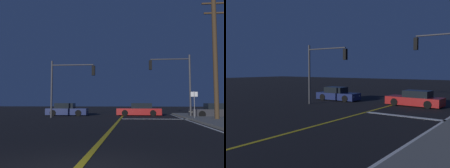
# 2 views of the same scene
# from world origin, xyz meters

# --- Properties ---
(sidewalk_right) EXTENTS (3.20, 33.07, 0.15)m
(sidewalk_right) POSITION_xyz_m (7.28, 9.19, 0.07)
(sidewalk_right) COLOR slate
(sidewalk_right) RESTS_ON ground
(lane_line_center) EXTENTS (0.20, 31.24, 0.01)m
(lane_line_center) POSITION_xyz_m (0.00, 9.19, 0.01)
(lane_line_center) COLOR gold
(lane_line_center) RESTS_ON ground
(lane_line_edge_right) EXTENTS (0.16, 31.24, 0.01)m
(lane_line_edge_right) POSITION_xyz_m (5.43, 9.19, 0.01)
(lane_line_edge_right) COLOR white
(lane_line_edge_right) RESTS_ON ground
(stop_bar) EXTENTS (5.68, 0.50, 0.01)m
(stop_bar) POSITION_xyz_m (2.84, 16.87, 0.01)
(stop_bar) COLOR white
(stop_bar) RESTS_ON ground
(car_far_approaching_red) EXTENTS (4.78, 2.09, 1.34)m
(car_far_approaching_red) POSITION_xyz_m (1.78, 22.09, 0.58)
(car_far_approaching_red) COLOR maroon
(car_far_approaching_red) RESTS_ON ground
(car_distant_tail_navy) EXTENTS (4.42, 2.00, 1.34)m
(car_distant_tail_navy) POSITION_xyz_m (-6.04, 21.52, 0.58)
(car_distant_tail_navy) COLOR navy
(car_distant_tail_navy) RESTS_ON ground
(traffic_signal_near_right) EXTENTS (3.92, 0.28, 5.96)m
(traffic_signal_near_right) POSITION_xyz_m (5.11, 19.17, 3.97)
(traffic_signal_near_right) COLOR #38383D
(traffic_signal_near_right) RESTS_ON ground
(traffic_signal_far_left) EXTENTS (4.17, 0.28, 5.31)m
(traffic_signal_far_left) POSITION_xyz_m (-4.92, 17.77, 3.57)
(traffic_signal_far_left) COLOR #38383D
(traffic_signal_far_left) RESTS_ON ground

